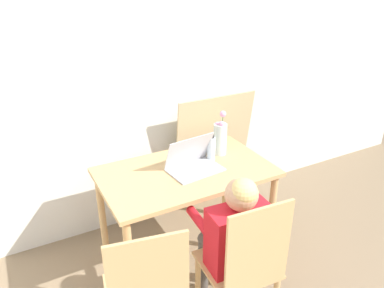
% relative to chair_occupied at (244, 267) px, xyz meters
% --- Properties ---
extents(wall_back, '(6.40, 0.05, 2.50)m').
position_rel_chair_occupied_xyz_m(wall_back, '(-0.10, 1.38, 0.77)').
color(wall_back, silver).
rests_on(wall_back, ground_plane).
extents(dining_table, '(1.18, 0.70, 0.74)m').
position_rel_chair_occupied_xyz_m(dining_table, '(0.01, 0.72, 0.16)').
color(dining_table, tan).
rests_on(dining_table, ground_plane).
extents(chair_occupied, '(0.43, 0.43, 0.95)m').
position_rel_chair_occupied_xyz_m(chair_occupied, '(0.00, 0.00, 0.00)').
color(chair_occupied, tan).
rests_on(chair_occupied, ground_plane).
extents(person_seated, '(0.39, 0.44, 1.02)m').
position_rel_chair_occupied_xyz_m(person_seated, '(0.01, 0.12, 0.16)').
color(person_seated, red).
rests_on(person_seated, ground_plane).
extents(laptop, '(0.38, 0.28, 0.23)m').
position_rel_chair_occupied_xyz_m(laptop, '(0.06, 0.72, 0.32)').
color(laptop, '#B2B2B7').
rests_on(laptop, dining_table).
extents(flower_vase, '(0.10, 0.10, 0.33)m').
position_rel_chair_occupied_xyz_m(flower_vase, '(0.35, 0.83, 0.40)').
color(flower_vase, silver).
rests_on(flower_vase, dining_table).
extents(water_bottle, '(0.06, 0.06, 0.19)m').
position_rel_chair_occupied_xyz_m(water_bottle, '(0.24, 0.78, 0.35)').
color(water_bottle, silver).
rests_on(water_bottle, dining_table).
extents(cardboard_panel, '(0.72, 0.16, 1.06)m').
position_rel_chair_occupied_xyz_m(cardboard_panel, '(0.54, 1.25, 0.05)').
color(cardboard_panel, tan).
rests_on(cardboard_panel, ground_plane).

